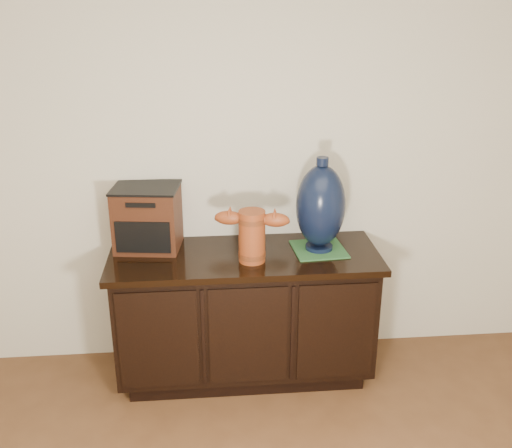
{
  "coord_description": "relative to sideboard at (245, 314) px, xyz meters",
  "views": [
    {
      "loc": [
        -0.2,
        -0.71,
        2.09
      ],
      "look_at": [
        0.06,
        2.18,
        0.95
      ],
      "focal_mm": 42.0,
      "sensor_mm": 36.0,
      "label": 1
    }
  ],
  "objects": [
    {
      "name": "sideboard",
      "position": [
        0.0,
        0.0,
        0.0
      ],
      "size": [
        1.46,
        0.56,
        0.75
      ],
      "color": "black",
      "rests_on": "ground"
    },
    {
      "name": "green_mat",
      "position": [
        0.41,
        0.02,
        0.37
      ],
      "size": [
        0.3,
        0.3,
        0.01
      ],
      "primitive_type": "cube",
      "rotation": [
        0.0,
        0.0,
        0.08
      ],
      "color": "#2B5F2F",
      "rests_on": "sideboard"
    },
    {
      "name": "tv_radio",
      "position": [
        -0.52,
        0.14,
        0.54
      ],
      "size": [
        0.38,
        0.32,
        0.35
      ],
      "rotation": [
        0.0,
        0.0,
        -0.13
      ],
      "color": "#3E1C0F",
      "rests_on": "sideboard"
    },
    {
      "name": "lamp_base",
      "position": [
        0.41,
        0.02,
        0.62
      ],
      "size": [
        0.28,
        0.28,
        0.51
      ],
      "rotation": [
        0.0,
        0.0,
        0.08
      ],
      "color": "black",
      "rests_on": "green_mat"
    },
    {
      "name": "terracotta_vessel",
      "position": [
        0.03,
        -0.09,
        0.53
      ],
      "size": [
        0.39,
        0.17,
        0.28
      ],
      "rotation": [
        0.0,
        0.0,
        -0.21
      ],
      "color": "#9D441C",
      "rests_on": "sideboard"
    },
    {
      "name": "spray_can",
      "position": [
        0.05,
        0.14,
        0.46
      ],
      "size": [
        0.07,
        0.07,
        0.19
      ],
      "color": "#570E17",
      "rests_on": "sideboard"
    }
  ]
}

